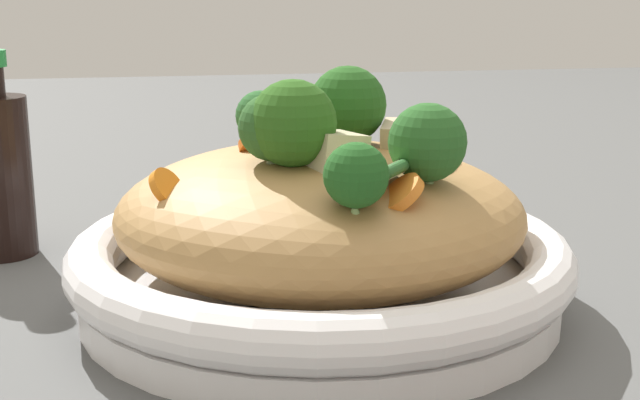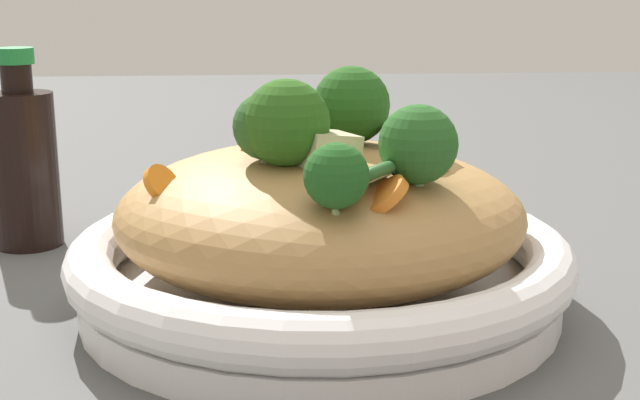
{
  "view_description": "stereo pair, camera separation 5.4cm",
  "coord_description": "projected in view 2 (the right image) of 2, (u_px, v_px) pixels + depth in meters",
  "views": [
    {
      "loc": [
        0.52,
        -0.1,
        0.2
      ],
      "look_at": [
        0.0,
        0.0,
        0.07
      ],
      "focal_mm": 48.18,
      "sensor_mm": 36.0,
      "label": 1
    },
    {
      "loc": [
        0.52,
        -0.04,
        0.2
      ],
      "look_at": [
        0.0,
        0.0,
        0.07
      ],
      "focal_mm": 48.18,
      "sensor_mm": 36.0,
      "label": 2
    }
  ],
  "objects": [
    {
      "name": "soy_sauce_bottle",
      "position": [
        24.0,
        164.0,
        0.67
      ],
      "size": [
        0.05,
        0.05,
        0.16
      ],
      "color": "black",
      "rests_on": "ground_plane"
    },
    {
      "name": "carrot_coins",
      "position": [
        328.0,
        170.0,
        0.5
      ],
      "size": [
        0.13,
        0.19,
        0.04
      ],
      "color": "orange",
      "rests_on": "serving_bowl"
    },
    {
      "name": "zucchini_slices",
      "position": [
        319.0,
        159.0,
        0.53
      ],
      "size": [
        0.2,
        0.09,
        0.03
      ],
      "color": "beige",
      "rests_on": "serving_bowl"
    },
    {
      "name": "chicken_chunks",
      "position": [
        374.0,
        148.0,
        0.52
      ],
      "size": [
        0.09,
        0.1,
        0.03
      ],
      "color": "#C9B28B",
      "rests_on": "serving_bowl"
    },
    {
      "name": "noodle_heap",
      "position": [
        320.0,
        213.0,
        0.54
      ],
      "size": [
        0.26,
        0.26,
        0.09
      ],
      "color": "#AF824A",
      "rests_on": "serving_bowl"
    },
    {
      "name": "broccoli_florets",
      "position": [
        323.0,
        127.0,
        0.51
      ],
      "size": [
        0.21,
        0.14,
        0.08
      ],
      "color": "#98AE72",
      "rests_on": "serving_bowl"
    },
    {
      "name": "ground_plane",
      "position": [
        320.0,
        305.0,
        0.56
      ],
      "size": [
        3.0,
        3.0,
        0.0
      ],
      "primitive_type": "plane",
      "color": "#535453"
    },
    {
      "name": "serving_bowl",
      "position": [
        320.0,
        267.0,
        0.55
      ],
      "size": [
        0.32,
        0.32,
        0.05
      ],
      "color": "white",
      "rests_on": "ground_plane"
    }
  ]
}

